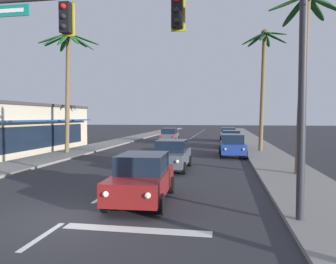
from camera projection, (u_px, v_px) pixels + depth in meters
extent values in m
plane|color=#2D2D33|center=(69.00, 218.00, 9.55)|extent=(220.00, 220.00, 0.00)
cube|color=gray|center=(262.00, 151.00, 27.92)|extent=(3.20, 110.00, 0.14)
cube|color=gray|center=(92.00, 148.00, 30.55)|extent=(3.20, 110.00, 0.14)
cube|color=silver|center=(43.00, 236.00, 8.13)|extent=(0.16, 2.00, 0.01)
cube|color=silver|center=(103.00, 196.00, 12.20)|extent=(0.16, 2.00, 0.01)
cube|color=silver|center=(133.00, 176.00, 16.28)|extent=(0.16, 2.00, 0.01)
cube|color=silver|center=(151.00, 164.00, 20.35)|extent=(0.16, 2.00, 0.01)
cube|color=silver|center=(163.00, 157.00, 24.43)|extent=(0.16, 2.00, 0.01)
cube|color=silver|center=(172.00, 151.00, 28.50)|extent=(0.16, 2.00, 0.01)
cube|color=silver|center=(178.00, 147.00, 32.58)|extent=(0.16, 2.00, 0.01)
cube|color=silver|center=(183.00, 143.00, 36.65)|extent=(0.16, 2.00, 0.01)
cube|color=silver|center=(187.00, 141.00, 40.73)|extent=(0.16, 2.00, 0.01)
cube|color=silver|center=(191.00, 139.00, 44.81)|extent=(0.16, 2.00, 0.01)
cube|color=silver|center=(193.00, 137.00, 48.88)|extent=(0.16, 2.00, 0.01)
cube|color=silver|center=(196.00, 135.00, 52.96)|extent=(0.16, 2.00, 0.01)
cube|color=silver|center=(198.00, 134.00, 57.03)|extent=(0.16, 2.00, 0.01)
cube|color=silver|center=(199.00, 133.00, 61.11)|extent=(0.16, 2.00, 0.01)
cube|color=silver|center=(201.00, 132.00, 65.18)|extent=(0.16, 2.00, 0.01)
cube|color=silver|center=(202.00, 131.00, 69.26)|extent=(0.16, 2.00, 0.01)
cube|color=silver|center=(203.00, 130.00, 73.33)|extent=(0.16, 2.00, 0.01)
cube|color=silver|center=(204.00, 129.00, 77.41)|extent=(0.16, 2.00, 0.01)
cube|color=silver|center=(136.00, 230.00, 8.59)|extent=(4.00, 0.44, 0.01)
cylinder|color=#2D2D33|center=(302.00, 94.00, 8.86)|extent=(0.22, 0.22, 7.25)
cube|color=black|center=(177.00, 12.00, 9.31)|extent=(0.32, 0.26, 0.92)
sphere|color=black|center=(177.00, 10.00, 9.17)|extent=(0.17, 0.17, 0.17)
sphere|color=black|center=(177.00, 21.00, 9.18)|extent=(0.17, 0.17, 0.17)
cube|color=yellow|center=(178.00, 13.00, 9.47)|extent=(0.42, 0.03, 1.04)
cube|color=black|center=(66.00, 18.00, 9.89)|extent=(0.32, 0.26, 0.92)
sphere|color=red|center=(63.00, 6.00, 9.74)|extent=(0.17, 0.17, 0.17)
sphere|color=black|center=(63.00, 16.00, 9.75)|extent=(0.17, 0.17, 0.17)
sphere|color=black|center=(63.00, 27.00, 9.77)|extent=(0.17, 0.17, 0.17)
cube|color=yellow|center=(68.00, 19.00, 10.05)|extent=(0.42, 0.03, 1.04)
cube|color=#147A6B|center=(4.00, 11.00, 10.25)|extent=(1.76, 0.05, 0.36)
cube|color=white|center=(3.00, 11.00, 10.22)|extent=(1.41, 0.01, 0.12)
cube|color=maroon|center=(142.00, 182.00, 11.43)|extent=(1.94, 4.37, 0.72)
cube|color=black|center=(143.00, 163.00, 11.55)|extent=(1.69, 2.27, 0.64)
cylinder|color=black|center=(160.00, 204.00, 9.93)|extent=(0.25, 0.65, 0.64)
cylinder|color=black|center=(106.00, 202.00, 10.15)|extent=(0.25, 0.65, 0.64)
cylinder|color=black|center=(171.00, 185.00, 12.75)|extent=(0.25, 0.65, 0.64)
cylinder|color=black|center=(128.00, 184.00, 12.96)|extent=(0.25, 0.65, 0.64)
sphere|color=#F9EFC6|center=(148.00, 196.00, 9.20)|extent=(0.18, 0.18, 0.18)
sphere|color=#F9EFC6|center=(105.00, 194.00, 9.36)|extent=(0.18, 0.18, 0.18)
cube|color=red|center=(168.00, 170.00, 13.48)|extent=(0.24, 0.07, 0.20)
cube|color=red|center=(137.00, 169.00, 13.65)|extent=(0.24, 0.07, 0.20)
cube|color=#4C515B|center=(172.00, 158.00, 18.45)|extent=(1.77, 4.30, 0.72)
cube|color=black|center=(172.00, 145.00, 18.57)|extent=(1.60, 2.20, 0.64)
cylinder|color=black|center=(184.00, 168.00, 16.92)|extent=(0.22, 0.64, 0.64)
cylinder|color=black|center=(151.00, 167.00, 17.22)|extent=(0.22, 0.64, 0.64)
cylinder|color=black|center=(189.00, 161.00, 19.72)|extent=(0.22, 0.64, 0.64)
cylinder|color=black|center=(162.00, 160.00, 20.01)|extent=(0.22, 0.64, 0.64)
sphere|color=#F9EFC6|center=(177.00, 162.00, 16.21)|extent=(0.18, 0.18, 0.18)
sphere|color=#F9EFC6|center=(153.00, 161.00, 16.42)|extent=(0.18, 0.18, 0.18)
cube|color=red|center=(187.00, 152.00, 20.46)|extent=(0.24, 0.06, 0.20)
cube|color=red|center=(167.00, 152.00, 20.68)|extent=(0.24, 0.06, 0.20)
cube|color=#4C515B|center=(169.00, 137.00, 38.29)|extent=(1.84, 4.33, 0.72)
cube|color=black|center=(169.00, 131.00, 38.11)|extent=(1.64, 2.23, 0.64)
cylinder|color=black|center=(164.00, 139.00, 39.84)|extent=(0.23, 0.64, 0.64)
cylinder|color=black|center=(178.00, 139.00, 39.58)|extent=(0.23, 0.64, 0.64)
cylinder|color=black|center=(160.00, 140.00, 37.03)|extent=(0.23, 0.64, 0.64)
cylinder|color=black|center=(175.00, 140.00, 36.78)|extent=(0.23, 0.64, 0.64)
sphere|color=#B2B2AD|center=(167.00, 135.00, 40.52)|extent=(0.18, 0.18, 0.18)
sphere|color=#B2B2AD|center=(177.00, 135.00, 40.34)|extent=(0.18, 0.18, 0.18)
cube|color=red|center=(161.00, 137.00, 36.25)|extent=(0.24, 0.06, 0.20)
cube|color=red|center=(173.00, 137.00, 36.05)|extent=(0.24, 0.06, 0.20)
cube|color=black|center=(231.00, 141.00, 31.43)|extent=(1.86, 4.34, 0.72)
cube|color=black|center=(231.00, 134.00, 31.55)|extent=(1.65, 2.24, 0.64)
cylinder|color=black|center=(241.00, 146.00, 29.89)|extent=(0.23, 0.64, 0.64)
cylinder|color=black|center=(222.00, 146.00, 30.22)|extent=(0.23, 0.64, 0.64)
cylinder|color=black|center=(240.00, 143.00, 32.68)|extent=(0.23, 0.64, 0.64)
cylinder|color=black|center=(223.00, 143.00, 33.01)|extent=(0.23, 0.64, 0.64)
sphere|color=#B2B2AD|center=(238.00, 142.00, 29.18)|extent=(0.18, 0.18, 0.18)
sphere|color=#B2B2AD|center=(224.00, 142.00, 29.42)|extent=(0.18, 0.18, 0.18)
cube|color=red|center=(238.00, 138.00, 33.42)|extent=(0.24, 0.07, 0.20)
cube|color=red|center=(225.00, 138.00, 33.67)|extent=(0.24, 0.07, 0.20)
cube|color=navy|center=(232.00, 148.00, 24.51)|extent=(1.89, 4.35, 0.72)
cube|color=black|center=(232.00, 138.00, 24.62)|extent=(1.67, 2.25, 0.64)
cylinder|color=black|center=(246.00, 155.00, 23.00)|extent=(0.24, 0.65, 0.64)
cylinder|color=black|center=(221.00, 154.00, 23.24)|extent=(0.24, 0.65, 0.64)
cylinder|color=black|center=(242.00, 150.00, 25.81)|extent=(0.24, 0.65, 0.64)
cylinder|color=black|center=(220.00, 150.00, 26.05)|extent=(0.24, 0.65, 0.64)
sphere|color=#B2B2AD|center=(243.00, 149.00, 22.27)|extent=(0.18, 0.18, 0.18)
sphere|color=#B2B2AD|center=(225.00, 149.00, 22.44)|extent=(0.18, 0.18, 0.18)
cube|color=red|center=(239.00, 144.00, 26.55)|extent=(0.24, 0.07, 0.20)
cube|color=red|center=(223.00, 144.00, 26.73)|extent=(0.24, 0.07, 0.20)
cube|color=silver|center=(228.00, 136.00, 39.53)|extent=(1.90, 4.35, 0.72)
cube|color=black|center=(228.00, 130.00, 39.65)|extent=(1.67, 2.25, 0.64)
cylinder|color=black|center=(236.00, 140.00, 38.03)|extent=(0.24, 0.65, 0.64)
cylinder|color=black|center=(221.00, 140.00, 38.26)|extent=(0.24, 0.65, 0.64)
cylinder|color=black|center=(235.00, 138.00, 40.84)|extent=(0.24, 0.65, 0.64)
cylinder|color=black|center=(221.00, 138.00, 41.07)|extent=(0.24, 0.65, 0.64)
sphere|color=#B2B2AD|center=(235.00, 136.00, 37.30)|extent=(0.18, 0.18, 0.18)
sphere|color=#B2B2AD|center=(224.00, 136.00, 37.47)|extent=(0.18, 0.18, 0.18)
cube|color=red|center=(233.00, 134.00, 41.58)|extent=(0.24, 0.07, 0.20)
cube|color=red|center=(222.00, 134.00, 41.76)|extent=(0.24, 0.07, 0.20)
cylinder|color=brown|center=(68.00, 95.00, 25.98)|extent=(0.61, 0.34, 9.55)
ellipsoid|color=#1E5123|center=(81.00, 42.00, 25.61)|extent=(2.22, 0.45, 1.51)
ellipsoid|color=#1E5123|center=(84.00, 39.00, 26.20)|extent=(2.33, 1.64, 0.85)
ellipsoid|color=#1E5123|center=(78.00, 41.00, 26.89)|extent=(0.92, 2.53, 0.77)
ellipsoid|color=#1E5123|center=(64.00, 43.00, 26.73)|extent=(1.90, 2.01, 1.20)
ellipsoid|color=#1E5123|center=(56.00, 40.00, 26.18)|extent=(2.49, 0.86, 0.97)
ellipsoid|color=#1E5123|center=(53.00, 38.00, 25.69)|extent=(2.49, 0.94, 0.95)
ellipsoid|color=#1E5123|center=(56.00, 39.00, 24.89)|extent=(1.42, 2.20, 1.40)
ellipsoid|color=#1E5123|center=(63.00, 39.00, 24.71)|extent=(0.60, 2.22, 1.54)
ellipsoid|color=#1E5123|center=(73.00, 39.00, 24.87)|extent=(1.91, 1.88, 1.38)
sphere|color=#4C4223|center=(68.00, 34.00, 25.74)|extent=(0.60, 0.60, 0.60)
cylinder|color=brown|center=(302.00, 88.00, 16.10)|extent=(0.62, 0.39, 8.84)
ellipsoid|color=#1E5123|center=(325.00, 4.00, 15.85)|extent=(1.91, 0.63, 0.97)
ellipsoid|color=#1E5123|center=(315.00, 9.00, 16.46)|extent=(1.52, 1.67, 1.01)
ellipsoid|color=#1E5123|center=(294.00, 12.00, 16.68)|extent=(1.24, 1.73, 1.20)
ellipsoid|color=#1E5123|center=(287.00, 3.00, 15.92)|extent=(1.96, 0.65, 0.84)
ellipsoid|color=#1E5123|center=(319.00, 0.00, 15.05)|extent=(1.09, 1.81, 1.13)
cylinder|color=brown|center=(262.00, 93.00, 27.22)|extent=(0.57, 0.34, 9.94)
ellipsoid|color=#1E5123|center=(276.00, 38.00, 27.01)|extent=(1.98, 0.77, 1.02)
ellipsoid|color=#1E5123|center=(273.00, 37.00, 27.50)|extent=(1.81, 1.66, 0.57)
ellipsoid|color=#1E5123|center=(267.00, 40.00, 27.82)|extent=(0.99, 1.98, 0.98)
ellipsoid|color=#1E5123|center=(256.00, 40.00, 27.77)|extent=(1.62, 1.70, 1.00)
ellipsoid|color=#1E5123|center=(253.00, 39.00, 27.29)|extent=(1.98, 0.71, 1.02)
ellipsoid|color=#1E5123|center=(256.00, 38.00, 26.63)|extent=(1.80, 1.36, 1.14)
ellipsoid|color=#1E5123|center=(263.00, 36.00, 26.19)|extent=(0.94, 1.90, 1.17)
ellipsoid|color=#1E5123|center=(268.00, 33.00, 25.98)|extent=(0.61, 2.07, 0.70)
ellipsoid|color=#1E5123|center=(276.00, 33.00, 26.22)|extent=(1.83, 1.60, 0.68)
sphere|color=#4C4223|center=(265.00, 33.00, 26.96)|extent=(0.60, 0.60, 0.60)
cube|color=beige|center=(5.00, 130.00, 27.15)|extent=(7.39, 16.42, 3.86)
cube|color=#3D3838|center=(4.00, 105.00, 27.06)|extent=(7.61, 16.58, 0.24)
cube|color=navy|center=(50.00, 121.00, 26.42)|extent=(1.00, 13.96, 0.12)
cube|color=black|center=(46.00, 136.00, 26.55)|extent=(0.06, 13.14, 1.80)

